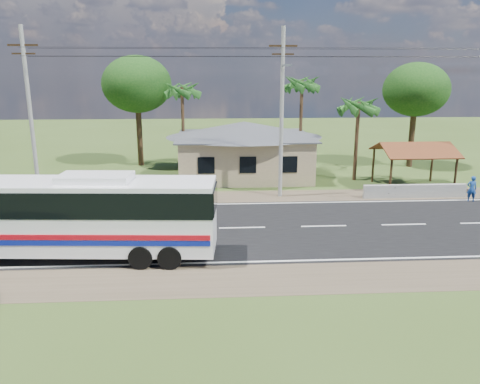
% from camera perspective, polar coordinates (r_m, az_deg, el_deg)
% --- Properties ---
extents(ground, '(120.00, 120.00, 0.00)m').
position_cam_1_polar(ground, '(25.48, 0.26, -4.41)').
color(ground, '#34491A').
rests_on(ground, ground).
extents(road, '(120.00, 16.00, 0.03)m').
position_cam_1_polar(road, '(25.47, 0.26, -4.39)').
color(road, black).
rests_on(road, ground).
extents(house, '(12.40, 10.00, 5.00)m').
position_cam_1_polar(house, '(37.55, 0.51, 5.93)').
color(house, tan).
rests_on(house, ground).
extents(waiting_shed, '(5.20, 4.48, 3.35)m').
position_cam_1_polar(waiting_shed, '(36.08, 20.48, 4.79)').
color(waiting_shed, '#382714').
rests_on(waiting_shed, ground).
extents(concrete_barrier, '(7.00, 0.30, 0.90)m').
position_cam_1_polar(concrete_barrier, '(33.52, 20.53, 0.11)').
color(concrete_barrier, '#9E9E99').
rests_on(concrete_barrier, ground).
extents(utility_poles, '(32.80, 2.22, 11.00)m').
position_cam_1_polar(utility_poles, '(30.92, 4.50, 9.86)').
color(utility_poles, '#9E9E99').
rests_on(utility_poles, ground).
extents(palm_near, '(2.80, 2.80, 6.70)m').
position_cam_1_polar(palm_near, '(36.83, 14.26, 10.12)').
color(palm_near, '#47301E').
rests_on(palm_near, ground).
extents(palm_mid, '(2.80, 2.80, 8.20)m').
position_cam_1_polar(palm_mid, '(40.27, 7.57, 12.85)').
color(palm_mid, '#47301E').
rests_on(palm_mid, ground).
extents(palm_far, '(2.80, 2.80, 7.70)m').
position_cam_1_polar(palm_far, '(40.14, -7.09, 12.17)').
color(palm_far, '#47301E').
rests_on(palm_far, ground).
extents(tree_behind_house, '(6.00, 6.00, 9.61)m').
position_cam_1_polar(tree_behind_house, '(42.54, -12.46, 12.67)').
color(tree_behind_house, '#47301E').
rests_on(tree_behind_house, ground).
extents(tree_behind_shed, '(5.60, 5.60, 9.02)m').
position_cam_1_polar(tree_behind_shed, '(43.75, 20.66, 11.56)').
color(tree_behind_shed, '#47301E').
rests_on(tree_behind_shed, ground).
extents(coach_bus, '(12.73, 3.55, 3.90)m').
position_cam_1_polar(coach_bus, '(22.12, -19.49, -2.18)').
color(coach_bus, white).
rests_on(coach_bus, ground).
extents(motorcycle, '(1.55, 0.64, 0.79)m').
position_cam_1_polar(motorcycle, '(32.81, 17.58, -0.04)').
color(motorcycle, black).
rests_on(motorcycle, ground).
extents(person, '(0.69, 0.53, 1.70)m').
position_cam_1_polar(person, '(33.91, 26.41, 0.36)').
color(person, navy).
rests_on(person, ground).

